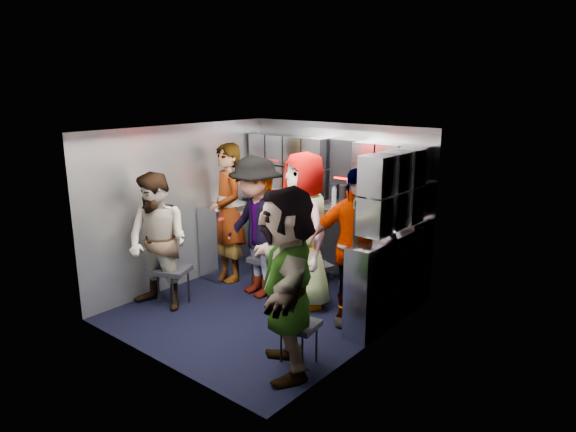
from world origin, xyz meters
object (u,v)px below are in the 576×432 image
Objects in this scene: attendant_standing at (228,213)px; attendant_arc_c at (304,231)px; attendant_arc_d at (354,248)px; attendant_arc_e at (287,282)px; jump_seat_near_right at (299,327)px; jump_seat_mid_right at (361,284)px; attendant_arc_b at (256,227)px; jump_seat_center at (313,268)px; attendant_arc_a at (158,242)px; jump_seat_mid_left at (266,261)px; jump_seat_near_left at (173,272)px.

attendant_standing is 1.31m from attendant_arc_c.
attendant_arc_e is at bearing -115.39° from attendant_arc_d.
jump_seat_mid_right is at bearing 93.02° from jump_seat_near_right.
attendant_arc_e is at bearing -90.00° from jump_seat_near_right.
attendant_arc_c reaches higher than jump_seat_near_right.
attendant_standing reaches higher than attendant_arc_b.
attendant_arc_b is at bearing -174.52° from attendant_arc_e.
jump_seat_mid_right is 2.10m from attendant_standing.
attendant_standing is at bearing 177.01° from attendant_arc_b.
jump_seat_near_right is (0.06, -1.22, -0.04)m from jump_seat_mid_right.
attendant_arc_a is (-1.25, -1.33, 0.40)m from jump_seat_center.
jump_seat_mid_right is 0.24× the size of attendant_standing.
jump_seat_near_right is at bearing -30.35° from attendant_arc_c.
attendant_standing is (-0.66, -0.02, 0.53)m from jump_seat_mid_left.
jump_seat_near_left is at bearing -150.70° from jump_seat_mid_right.
attendant_standing is at bearing 93.83° from jump_seat_near_left.
attendant_arc_b is at bearing -90.00° from jump_seat_mid_left.
attendant_arc_e reaches higher than jump_seat_center.
jump_seat_near_right is at bearing 133.88° from attendant_arc_e.
jump_seat_center is at bearing 121.83° from jump_seat_near_right.
attendant_standing is 1.14× the size of attendant_arc_a.
jump_seat_mid_left is at bearing 51.45° from attendant_arc_a.
jump_seat_mid_right is 0.51m from attendant_arc_d.
jump_seat_center is at bearing 162.40° from attendant_arc_e.
attendant_arc_a reaches higher than jump_seat_near_right.
attendant_arc_c reaches higher than jump_seat_mid_right.
jump_seat_center is 0.29× the size of attendant_arc_d.
jump_seat_center is 0.31× the size of attendant_arc_a.
jump_seat_mid_right is (0.72, -0.05, -0.01)m from jump_seat_center.
attendant_arc_e reaches higher than jump_seat_near_left.
attendant_arc_c reaches higher than attendant_arc_a.
attendant_arc_a reaches higher than jump_seat_near_left.
attendant_arc_d is 1.00× the size of attendant_arc_e.
attendant_arc_d is (0.72, -0.05, -0.05)m from attendant_arc_c.
jump_seat_mid_left is 0.26× the size of attendant_arc_e.
attendant_arc_a is at bearing -109.63° from attendant_arc_b.
attendant_standing is 1.06× the size of attendant_arc_e.
attendant_arc_b is at bearing -145.22° from attendant_arc_c.
jump_seat_mid_right is (1.97, 1.10, 0.01)m from jump_seat_near_left.
jump_seat_center is 1.21× the size of jump_seat_near_right.
jump_seat_center is at bearing 113.74° from attendant_arc_c.
attendant_arc_c is 1.06× the size of attendant_arc_d.
attendant_arc_d reaches higher than attendant_arc_a.
attendant_arc_d is at bearing 93.55° from jump_seat_near_right.
jump_seat_mid_right is 0.26× the size of attendant_arc_e.
attendant_arc_c is (0.65, -0.05, 0.53)m from jump_seat_mid_left.
attendant_standing reaches higher than jump_seat_near_right.
jump_seat_center is 0.88m from attendant_arc_d.
jump_seat_near_right is 0.22× the size of attendant_standing.
attendant_arc_b is at bearing 11.50° from attendant_standing.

